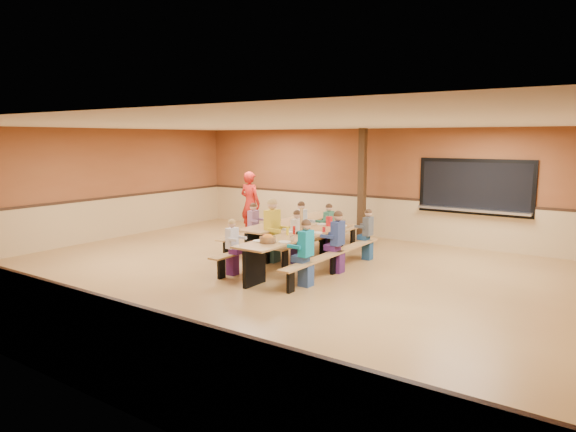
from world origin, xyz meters
The scene contains 23 objects.
ground centered at (0.00, 0.00, 0.00)m, with size 12.00×12.00×0.00m, color olive.
room_envelope centered at (0.00, 0.00, 0.69)m, with size 12.04×10.04×3.02m.
kitchen_pass_through centered at (2.60, 4.96, 1.49)m, with size 2.78×0.28×1.38m.
structural_post centered at (-0.20, 4.40, 1.50)m, with size 0.18×0.18×3.00m, color #322010.
cafeteria_table_main centered at (0.15, 0.85, 0.53)m, with size 1.91×3.70×0.74m.
cafeteria_table_second centered at (-0.96, 2.25, 0.53)m, with size 1.91×3.70×0.74m.
seated_child_white_left centered at (-0.68, -0.37, 0.56)m, with size 0.33×0.27×1.12m, color silver, non-canonical shape.
seated_adult_yellow centered at (-0.68, 0.98, 0.70)m, with size 0.46×0.38×1.40m, color gold, non-canonical shape.
seated_child_grey_left centered at (-0.68, 2.15, 0.61)m, with size 0.37×0.31×1.22m, color #B8B8B8, non-canonical shape.
seated_child_teal_right centered at (0.97, -0.20, 0.62)m, with size 0.38×0.31×1.24m, color #0E7C97, non-canonical shape.
seated_child_navy_right centered at (0.97, 1.00, 0.63)m, with size 0.39×0.32×1.26m, color navy, non-canonical shape.
seated_child_char_right centered at (0.97, 2.40, 0.57)m, with size 0.34×0.28×1.14m, color #42474B, non-canonical shape.
seated_child_purple_sec centered at (-1.79, 1.70, 0.58)m, with size 0.34×0.28×1.15m, color #8B5C7F, non-canonical shape.
seated_child_green_sec centered at (-0.14, 2.54, 0.58)m, with size 0.35×0.29×1.17m, color #306E54, non-canonical shape.
seated_child_tan_sec centered at (-0.14, 1.16, 0.59)m, with size 0.35×0.29×1.17m, color beige, non-canonical shape.
standing_woman centered at (-3.16, 3.28, 0.90)m, with size 0.66×0.43×1.81m, color #AB1A13.
punch_pitcher centered at (0.14, 2.07, 0.85)m, with size 0.16×0.16×0.22m, color red.
chip_bowl centered at (0.14, -0.27, 0.81)m, with size 0.32×0.32×0.15m, color orange, non-canonical shape.
napkin_dispenser centered at (0.21, 0.99, 0.80)m, with size 0.10×0.14×0.13m, color black.
condiment_mustard centered at (-0.01, 0.62, 0.82)m, with size 0.06×0.06×0.17m, color yellow.
condiment_ketchup centered at (0.05, 0.77, 0.82)m, with size 0.06×0.06×0.17m, color #B2140F.
table_paddle centered at (0.18, 0.85, 0.88)m, with size 0.16×0.16×0.56m.
place_settings centered at (0.15, 0.85, 0.80)m, with size 0.65×3.30×0.11m, color beige, non-canonical shape.
Camera 1 is at (5.98, -8.02, 2.73)m, focal length 32.00 mm.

